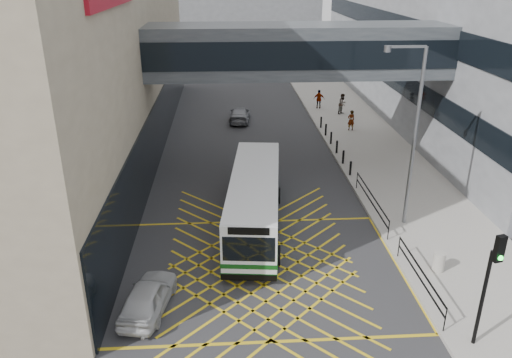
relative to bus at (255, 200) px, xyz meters
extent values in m
plane|color=#333335|center=(0.07, -3.92, -1.52)|extent=(120.00, 120.00, 0.00)
cube|color=black|center=(-5.89, 12.08, 0.48)|extent=(0.10, 41.50, 4.00)
cube|color=black|center=(12.03, 20.08, 2.48)|extent=(0.10, 43.50, 1.60)
cube|color=black|center=(12.03, 20.08, 6.48)|extent=(0.10, 43.50, 1.60)
cube|color=#3F4449|center=(3.07, 8.08, 5.98)|extent=(20.00, 4.00, 3.00)
cube|color=black|center=(3.07, 6.06, 5.98)|extent=(19.50, 0.06, 1.60)
cube|color=black|center=(3.07, 10.10, 5.98)|extent=(19.50, 0.06, 1.60)
cube|color=#A6A198|center=(9.07, 11.08, -1.44)|extent=(6.00, 54.00, 0.16)
cube|color=gold|center=(0.07, -3.92, -1.52)|extent=(12.00, 9.00, 0.01)
cube|color=silver|center=(-0.01, -0.10, 0.03)|extent=(3.34, 10.23, 2.46)
cube|color=#0D4211|center=(-0.01, -0.10, -1.05)|extent=(3.38, 10.27, 0.31)
cube|color=#0D4211|center=(-0.01, -0.10, -0.56)|extent=(3.40, 10.27, 0.20)
cube|color=black|center=(0.05, 0.44, 0.35)|extent=(3.26, 8.96, 0.96)
cube|color=black|center=(-0.55, -5.08, 0.26)|extent=(2.09, 0.30, 1.10)
cube|color=black|center=(-0.55, -5.10, 1.08)|extent=(1.64, 0.23, 0.32)
cube|color=silver|center=(-0.01, -0.10, 1.27)|extent=(3.31, 10.13, 0.09)
cube|color=black|center=(-0.55, -5.10, -1.06)|extent=(2.28, 0.33, 0.27)
cube|color=black|center=(0.53, 4.89, -1.06)|extent=(2.28, 0.33, 0.27)
cylinder|color=black|center=(-1.51, -3.25, -1.06)|extent=(0.35, 0.93, 0.91)
cylinder|color=black|center=(0.78, -3.49, -1.06)|extent=(0.35, 0.93, 0.91)
cylinder|color=black|center=(-0.84, 2.92, -1.06)|extent=(0.35, 0.93, 0.91)
cylinder|color=black|center=(1.44, 2.68, -1.06)|extent=(0.35, 0.93, 0.91)
imported|color=#B9BABB|center=(-4.43, -6.35, -0.89)|extent=(2.34, 4.21, 1.26)
imported|color=black|center=(0.32, 5.15, -0.83)|extent=(2.91, 4.72, 1.38)
imported|color=gray|center=(-0.13, 18.82, -0.89)|extent=(2.10, 4.22, 1.27)
cylinder|color=black|center=(7.01, -9.07, 0.47)|extent=(0.16, 0.16, 3.66)
cube|color=black|center=(7.07, -9.30, 2.52)|extent=(0.34, 0.26, 0.92)
sphere|color=#19E533|center=(7.09, -9.40, 2.25)|extent=(0.21, 0.21, 0.17)
cylinder|color=slate|center=(7.58, -0.25, 3.00)|extent=(0.17, 0.17, 8.72)
cube|color=slate|center=(6.70, -0.25, 7.36)|extent=(1.74, 0.11, 0.11)
cylinder|color=slate|center=(5.83, -0.25, 7.28)|extent=(0.31, 0.31, 0.27)
cylinder|color=#ADA89E|center=(7.55, -4.64, -0.93)|extent=(0.50, 0.50, 0.86)
cube|color=black|center=(6.22, -5.92, -0.41)|extent=(0.05, 5.00, 0.05)
cube|color=black|center=(6.22, -5.92, -0.81)|extent=(0.05, 5.00, 0.05)
cube|color=black|center=(6.22, 1.08, -0.41)|extent=(0.05, 6.00, 0.05)
cube|color=black|center=(6.22, 1.08, -0.81)|extent=(0.05, 6.00, 0.05)
cylinder|color=black|center=(6.22, -8.42, -0.86)|extent=(0.04, 0.04, 1.00)
cylinder|color=black|center=(6.22, -3.42, -0.86)|extent=(0.04, 0.04, 1.00)
cylinder|color=black|center=(6.22, -1.92, -0.86)|extent=(0.04, 0.04, 1.00)
cylinder|color=black|center=(6.22, 4.08, -0.86)|extent=(0.04, 0.04, 1.00)
cylinder|color=black|center=(6.32, 6.08, -0.91)|extent=(0.14, 0.14, 0.90)
cylinder|color=black|center=(6.32, 8.08, -0.91)|extent=(0.14, 0.14, 0.90)
cylinder|color=black|center=(6.32, 10.08, -0.91)|extent=(0.14, 0.14, 0.90)
cylinder|color=black|center=(6.32, 12.08, -0.91)|extent=(0.14, 0.14, 0.90)
cylinder|color=black|center=(6.32, 14.08, -0.91)|extent=(0.14, 0.14, 0.90)
cylinder|color=black|center=(6.32, 16.08, -0.91)|extent=(0.14, 0.14, 0.90)
imported|color=gray|center=(8.54, 15.28, -0.56)|extent=(0.71, 0.57, 1.61)
imported|color=gray|center=(8.93, 20.03, -0.47)|extent=(0.97, 0.97, 1.78)
imported|color=gray|center=(7.20, 21.99, -0.51)|extent=(1.08, 0.67, 1.70)
camera|label=1|loc=(-1.33, -22.19, 10.57)|focal=35.00mm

